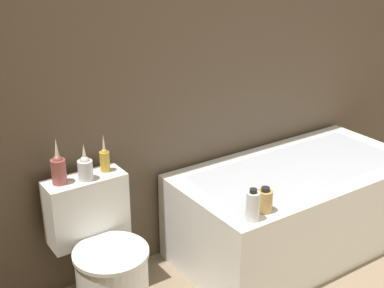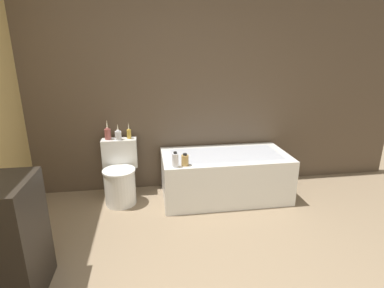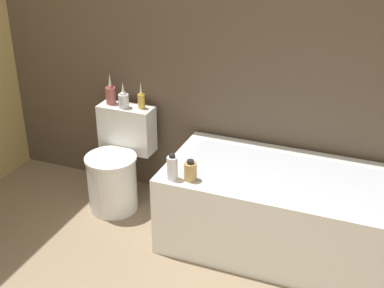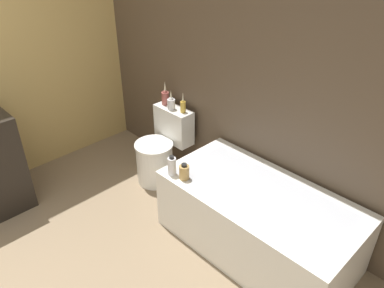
% 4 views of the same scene
% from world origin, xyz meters
% --- Properties ---
extents(wall_back_tiled, '(6.40, 0.06, 2.60)m').
position_xyz_m(wall_back_tiled, '(0.00, 2.35, 1.30)').
color(wall_back_tiled, brown).
rests_on(wall_back_tiled, ground_plane).
extents(bathtub, '(1.47, 0.75, 0.53)m').
position_xyz_m(bathtub, '(0.77, 1.93, 0.27)').
color(bathtub, white).
rests_on(bathtub, ground).
extents(toilet, '(0.40, 0.52, 0.70)m').
position_xyz_m(toilet, '(-0.45, 2.01, 0.31)').
color(toilet, white).
rests_on(toilet, ground).
extents(vase_gold, '(0.07, 0.07, 0.23)m').
position_xyz_m(vase_gold, '(-0.57, 2.19, 0.78)').
color(vase_gold, '#994C47').
rests_on(vase_gold, toilet).
extents(vase_silver, '(0.07, 0.07, 0.19)m').
position_xyz_m(vase_silver, '(-0.45, 2.16, 0.76)').
color(vase_silver, silver).
rests_on(vase_silver, toilet).
extents(vase_bronze, '(0.05, 0.05, 0.20)m').
position_xyz_m(vase_bronze, '(-0.33, 2.20, 0.77)').
color(vase_bronze, gold).
rests_on(vase_bronze, toilet).
extents(shampoo_bottle_tall, '(0.07, 0.07, 0.17)m').
position_xyz_m(shampoo_bottle_tall, '(0.16, 1.62, 0.61)').
color(shampoo_bottle_tall, silver).
rests_on(shampoo_bottle_tall, bathtub).
extents(shampoo_bottle_short, '(0.08, 0.08, 0.13)m').
position_xyz_m(shampoo_bottle_short, '(0.26, 1.65, 0.59)').
color(shampoo_bottle_short, tan).
rests_on(shampoo_bottle_short, bathtub).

